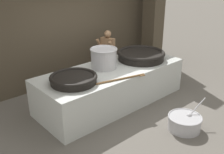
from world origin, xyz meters
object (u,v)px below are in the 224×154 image
at_px(stock_pot, 104,58).
at_px(cook, 108,53).
at_px(prep_bowl_vegetables, 185,122).
at_px(giant_wok_far, 141,55).
at_px(giant_wok_near, 74,79).

relative_size(stock_pot, cook, 0.44).
xyz_separation_m(cook, prep_bowl_vegetables, (-0.60, -3.15, -0.63)).
relative_size(giant_wok_far, prep_bowl_vegetables, 1.39).
height_order(giant_wok_far, cook, cook).
distance_m(giant_wok_far, stock_pot, 1.15).
relative_size(stock_pot, prep_bowl_vegetables, 0.72).
relative_size(giant_wok_near, prep_bowl_vegetables, 1.11).
distance_m(giant_wok_near, prep_bowl_vegetables, 2.51).
xyz_separation_m(giant_wok_far, cook, (-0.12, 1.22, -0.22)).
relative_size(giant_wok_near, cook, 0.68).
bearing_deg(giant_wok_near, prep_bowl_vegetables, -51.42).
height_order(giant_wok_far, stock_pot, stock_pot).
bearing_deg(prep_bowl_vegetables, giant_wok_far, 69.64).
bearing_deg(cook, stock_pot, 33.61).
height_order(giant_wok_near, stock_pot, stock_pot).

